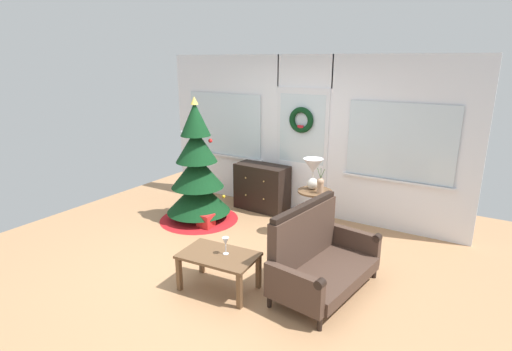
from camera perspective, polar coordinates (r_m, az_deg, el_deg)
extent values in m
plane|color=#AD7F56|center=(5.30, -3.66, -11.78)|extent=(6.76, 6.76, 0.00)
cube|color=white|center=(7.38, -4.17, 6.67)|extent=(2.15, 0.08, 2.55)
cube|color=white|center=(6.14, 19.68, 3.86)|extent=(2.15, 0.08, 2.55)
cube|color=white|center=(6.51, 6.98, 14.42)|extent=(0.94, 0.08, 0.50)
cube|color=silver|center=(6.63, 6.46, 3.33)|extent=(0.90, 0.05, 2.05)
cube|color=white|center=(6.76, 6.23, -1.46)|extent=(0.78, 0.02, 0.80)
cube|color=silver|center=(6.54, 6.48, 6.51)|extent=(0.78, 0.01, 1.10)
cube|color=silver|center=(7.32, -4.45, 7.19)|extent=(1.50, 0.01, 1.10)
cube|color=silver|center=(6.07, 19.63, 4.45)|extent=(1.50, 0.01, 1.10)
cube|color=silver|center=(7.42, -4.41, 2.82)|extent=(1.59, 0.06, 0.03)
cube|color=silver|center=(6.19, 19.11, -0.73)|extent=(1.59, 0.06, 0.03)
torus|color=black|center=(6.48, 6.38, 7.77)|extent=(0.41, 0.09, 0.41)
cube|color=red|center=(6.49, 6.28, 6.62)|extent=(0.10, 0.02, 0.10)
cylinder|color=#4C331E|center=(6.57, -8.04, -5.28)|extent=(0.10, 0.10, 0.20)
cone|color=red|center=(6.59, -8.02, -5.69)|extent=(1.25, 1.25, 0.10)
cone|color=#0F3819|center=(6.47, -8.14, -2.86)|extent=(1.00, 1.00, 0.51)
cone|color=#0F3819|center=(6.35, -8.28, 0.62)|extent=(0.82, 0.82, 0.51)
cone|color=#0F3819|center=(6.25, -8.43, 4.21)|extent=(0.64, 0.64, 0.51)
cone|color=#0F3819|center=(6.18, -8.59, 7.90)|extent=(0.46, 0.46, 0.51)
cone|color=#E0BC4C|center=(6.15, -8.69, 10.42)|extent=(0.12, 0.12, 0.12)
sphere|color=red|center=(6.69, -7.50, 0.68)|extent=(0.05, 0.05, 0.05)
sphere|color=gold|center=(6.43, -4.58, -2.96)|extent=(0.05, 0.05, 0.05)
sphere|color=silver|center=(6.61, -8.66, 2.72)|extent=(0.08, 0.08, 0.08)
sphere|color=#264CB2|center=(6.67, -9.70, -0.19)|extent=(0.08, 0.08, 0.08)
sphere|color=red|center=(6.21, -6.45, 4.89)|extent=(0.06, 0.06, 0.06)
sphere|color=gold|center=(6.80, -8.67, -0.72)|extent=(0.05, 0.05, 0.05)
sphere|color=silver|center=(6.23, -10.25, 5.97)|extent=(0.07, 0.07, 0.07)
cube|color=black|center=(6.84, 0.84, -1.67)|extent=(0.92, 0.46, 0.78)
sphere|color=tan|center=(6.71, -1.48, -0.34)|extent=(0.03, 0.03, 0.03)
sphere|color=tan|center=(6.51, 1.09, -0.84)|extent=(0.03, 0.03, 0.03)
sphere|color=tan|center=(6.80, -1.46, -2.76)|extent=(0.03, 0.03, 0.03)
sphere|color=tan|center=(6.61, 1.07, -3.33)|extent=(0.03, 0.03, 0.03)
cylinder|color=black|center=(4.12, 8.97, -19.93)|extent=(0.05, 0.05, 0.14)
cylinder|color=black|center=(5.08, 16.33, -12.92)|extent=(0.05, 0.05, 0.14)
cylinder|color=black|center=(4.39, 1.90, -17.21)|extent=(0.05, 0.05, 0.14)
cylinder|color=black|center=(5.30, 10.28, -11.21)|extent=(0.05, 0.05, 0.14)
cube|color=#473328|center=(4.62, 9.80, -13.53)|extent=(0.87, 1.27, 0.14)
cube|color=#473328|center=(4.59, 6.74, -8.33)|extent=(0.28, 1.19, 0.62)
cube|color=black|center=(4.46, 6.89, -4.34)|extent=(0.23, 1.16, 0.06)
cube|color=#473328|center=(4.09, 5.27, -15.65)|extent=(0.67, 0.18, 0.38)
cylinder|color=black|center=(3.87, 9.02, -14.83)|extent=(0.10, 0.10, 0.09)
cube|color=#473328|center=(5.08, 13.50, -9.41)|extent=(0.67, 0.18, 0.38)
cylinder|color=black|center=(4.90, 16.70, -8.42)|extent=(0.10, 0.10, 0.09)
cylinder|color=brown|center=(5.69, 8.31, -2.23)|extent=(0.48, 0.48, 0.02)
cylinder|color=brown|center=(5.81, 8.16, -5.60)|extent=(0.07, 0.07, 0.69)
cube|color=brown|center=(5.88, 9.48, -8.84)|extent=(0.20, 0.05, 0.04)
cube|color=brown|center=(6.08, 7.88, -7.91)|extent=(0.14, 0.20, 0.04)
cube|color=brown|center=(5.85, 6.76, -8.87)|extent=(0.14, 0.20, 0.04)
sphere|color=silver|center=(5.71, 7.96, -1.13)|extent=(0.16, 0.16, 0.16)
cylinder|color=silver|center=(5.68, 8.01, 0.11)|extent=(0.02, 0.02, 0.06)
cone|color=silver|center=(5.64, 8.06, 1.38)|extent=(0.28, 0.28, 0.20)
cylinder|color=tan|center=(5.57, 9.04, -1.66)|extent=(0.09, 0.09, 0.16)
sphere|color=tan|center=(5.54, 9.08, -0.87)|extent=(0.10, 0.10, 0.10)
cylinder|color=#4C7042|center=(5.52, 8.93, 0.15)|extent=(0.07, 0.01, 0.17)
cylinder|color=#4C7042|center=(5.52, 9.12, 0.12)|extent=(0.01, 0.01, 0.18)
cylinder|color=#4C7042|center=(5.51, 9.32, 0.09)|extent=(0.07, 0.01, 0.17)
cube|color=brown|center=(4.53, -5.29, -11.15)|extent=(0.88, 0.59, 0.03)
cube|color=brown|center=(4.67, -10.77, -13.46)|extent=(0.05, 0.05, 0.39)
cube|color=brown|center=(4.30, -2.35, -15.95)|extent=(0.05, 0.05, 0.39)
cube|color=brown|center=(4.98, -7.65, -11.33)|extent=(0.05, 0.05, 0.39)
cube|color=brown|center=(4.63, 0.36, -13.39)|extent=(0.05, 0.05, 0.39)
cylinder|color=silver|center=(4.52, -4.27, -10.92)|extent=(0.06, 0.06, 0.01)
cylinder|color=silver|center=(4.50, -4.28, -10.33)|extent=(0.01, 0.01, 0.10)
cone|color=silver|center=(4.46, -4.31, -9.23)|extent=(0.08, 0.08, 0.09)
cube|color=red|center=(6.23, -7.07, -6.38)|extent=(0.22, 0.20, 0.22)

